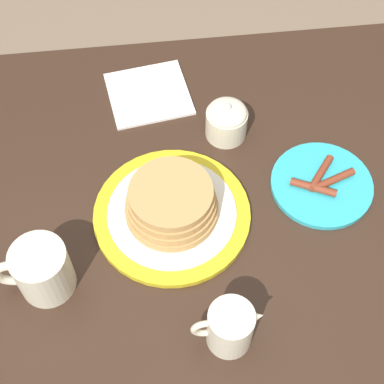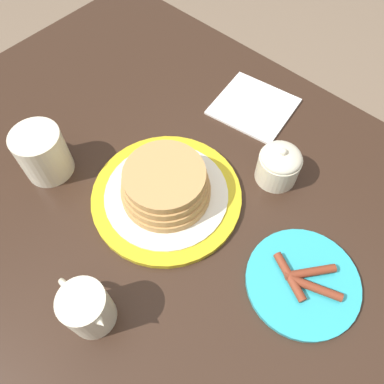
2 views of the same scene
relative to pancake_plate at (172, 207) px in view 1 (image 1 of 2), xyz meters
name	(u,v)px [view 1 (image 1 of 2)]	position (x,y,z in m)	size (l,w,h in m)	color
ground_plane	(181,345)	(-0.01, -0.02, -0.79)	(8.00, 8.00, 0.00)	#7A6651
dining_table	(176,243)	(-0.01, -0.02, -0.17)	(1.18, 0.85, 0.76)	#332116
pancake_plate	(172,207)	(0.00, 0.00, 0.00)	(0.28, 0.28, 0.08)	gold
side_plate_bacon	(322,184)	(-0.28, -0.03, -0.02)	(0.19, 0.19, 0.02)	#2DADBC
coffee_mug	(41,270)	(0.22, 0.10, 0.02)	(0.13, 0.09, 0.10)	beige
creamer_pitcher	(230,327)	(-0.07, 0.23, 0.02)	(0.11, 0.07, 0.10)	beige
sugar_bowl	(227,120)	(-0.12, -0.17, 0.01)	(0.08, 0.08, 0.08)	beige
napkin	(149,94)	(0.02, -0.29, -0.03)	(0.18, 0.17, 0.01)	white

